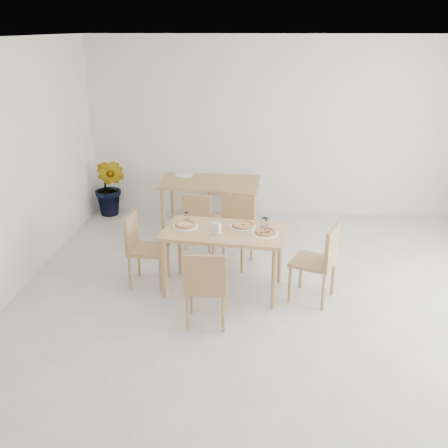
# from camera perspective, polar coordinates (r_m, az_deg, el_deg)

# --- Properties ---
(main_table) EXTENTS (1.45, 0.93, 0.75)m
(main_table) POSITION_cam_1_polar(r_m,az_deg,el_deg) (5.93, 0.00, -1.52)
(main_table) COLOR tan
(main_table) RESTS_ON ground
(chair_south) EXTENTS (0.43, 0.43, 0.85)m
(chair_south) POSITION_cam_1_polar(r_m,az_deg,el_deg) (5.27, -1.98, -6.48)
(chair_south) COLOR #A17750
(chair_south) RESTS_ON ground
(chair_north) EXTENTS (0.56, 0.56, 0.91)m
(chair_north) POSITION_cam_1_polar(r_m,az_deg,el_deg) (6.71, 1.21, 0.03)
(chair_north) COLOR #A17750
(chair_north) RESTS_ON ground
(chair_west) EXTENTS (0.45, 0.45, 0.87)m
(chair_west) POSITION_cam_1_polar(r_m,az_deg,el_deg) (6.23, -8.98, -2.19)
(chair_west) COLOR #A17750
(chair_west) RESTS_ON ground
(chair_east) EXTENTS (0.58, 0.58, 0.90)m
(chair_east) POSITION_cam_1_polar(r_m,az_deg,el_deg) (5.85, 10.49, -3.63)
(chair_east) COLOR #A17750
(chair_east) RESTS_ON ground
(plate_margherita) EXTENTS (0.30, 0.30, 0.02)m
(plate_margherita) POSITION_cam_1_polar(r_m,az_deg,el_deg) (5.97, 2.06, -0.32)
(plate_margherita) COLOR white
(plate_margherita) RESTS_ON main_table
(plate_mushroom) EXTENTS (0.30, 0.30, 0.02)m
(plate_mushroom) POSITION_cam_1_polar(r_m,az_deg,el_deg) (5.99, -4.23, -0.28)
(plate_mushroom) COLOR white
(plate_mushroom) RESTS_ON main_table
(plate_pepperoni) EXTENTS (0.31, 0.31, 0.02)m
(plate_pepperoni) POSITION_cam_1_polar(r_m,az_deg,el_deg) (5.78, 4.49, -1.07)
(plate_pepperoni) COLOR white
(plate_pepperoni) RESTS_ON main_table
(pizza_margherita) EXTENTS (0.34, 0.34, 0.03)m
(pizza_margherita) POSITION_cam_1_polar(r_m,az_deg,el_deg) (5.96, 2.06, -0.12)
(pizza_margherita) COLOR tan
(pizza_margherita) RESTS_ON plate_margherita
(pizza_mushroom) EXTENTS (0.25, 0.25, 0.03)m
(pizza_mushroom) POSITION_cam_1_polar(r_m,az_deg,el_deg) (5.98, -4.23, -0.07)
(pizza_mushroom) COLOR tan
(pizza_mushroom) RESTS_ON plate_mushroom
(pizza_pepperoni) EXTENTS (0.28, 0.28, 0.03)m
(pizza_pepperoni) POSITION_cam_1_polar(r_m,az_deg,el_deg) (5.78, 4.49, -0.86)
(pizza_pepperoni) COLOR tan
(pizza_pepperoni) RESTS_ON plate_pepperoni
(tumbler_a) EXTENTS (0.08, 0.08, 0.11)m
(tumbler_a) POSITION_cam_1_polar(r_m,az_deg,el_deg) (5.99, 4.45, 0.16)
(tumbler_a) COLOR white
(tumbler_a) RESTS_ON main_table
(tumbler_b) EXTENTS (0.07, 0.07, 0.09)m
(tumbler_b) POSITION_cam_1_polar(r_m,az_deg,el_deg) (6.21, -4.13, 0.85)
(tumbler_b) COLOR white
(tumbler_b) RESTS_ON main_table
(napkin_holder) EXTENTS (0.14, 0.11, 0.14)m
(napkin_holder) POSITION_cam_1_polar(r_m,az_deg,el_deg) (5.76, -0.90, -0.52)
(napkin_holder) COLOR silver
(napkin_holder) RESTS_ON main_table
(fork_a) EXTENTS (0.09, 0.18, 0.01)m
(fork_a) POSITION_cam_1_polar(r_m,az_deg,el_deg) (5.69, -1.33, -1.47)
(fork_a) COLOR silver
(fork_a) RESTS_ON main_table
(fork_b) EXTENTS (0.02, 0.17, 0.01)m
(fork_b) POSITION_cam_1_polar(r_m,az_deg,el_deg) (5.90, -1.18, -0.64)
(fork_b) COLOR silver
(fork_b) RESTS_ON main_table
(second_table) EXTENTS (1.47, 0.87, 0.75)m
(second_table) POSITION_cam_1_polar(r_m,az_deg,el_deg) (7.83, -1.50, 4.12)
(second_table) COLOR #A17750
(second_table) RESTS_ON ground
(chair_back_s) EXTENTS (0.48, 0.48, 0.82)m
(chair_back_s) POSITION_cam_1_polar(r_m,az_deg,el_deg) (7.13, -2.73, 0.79)
(chair_back_s) COLOR #A17750
(chair_back_s) RESTS_ON ground
(chair_back_n) EXTENTS (0.44, 0.44, 0.77)m
(chair_back_n) POSITION_cam_1_polar(r_m,az_deg,el_deg) (8.61, -0.53, 4.15)
(chair_back_n) COLOR #A17750
(chair_back_n) RESTS_ON ground
(plate_empty) EXTENTS (0.28, 0.28, 0.02)m
(plate_empty) POSITION_cam_1_polar(r_m,az_deg,el_deg) (8.10, -4.38, 5.34)
(plate_empty) COLOR white
(plate_empty) RESTS_ON second_table
(potted_plant) EXTENTS (0.64, 0.59, 0.95)m
(potted_plant) POSITION_cam_1_polar(r_m,az_deg,el_deg) (8.63, -12.27, 3.93)
(potted_plant) COLOR #317122
(potted_plant) RESTS_ON ground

